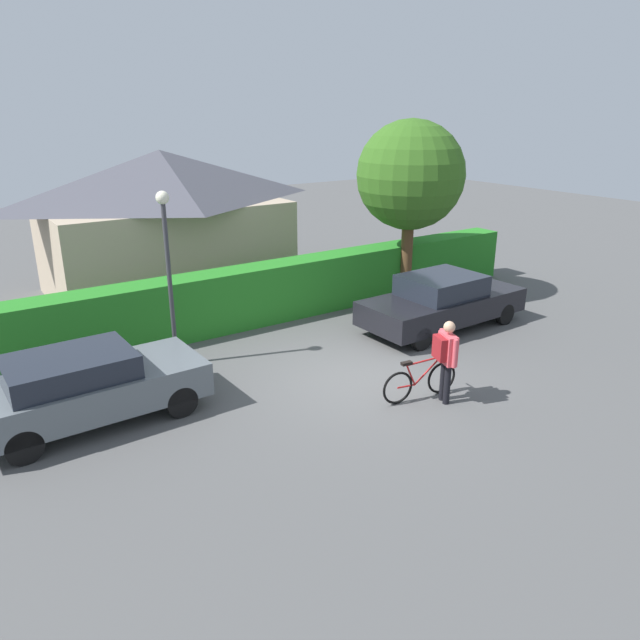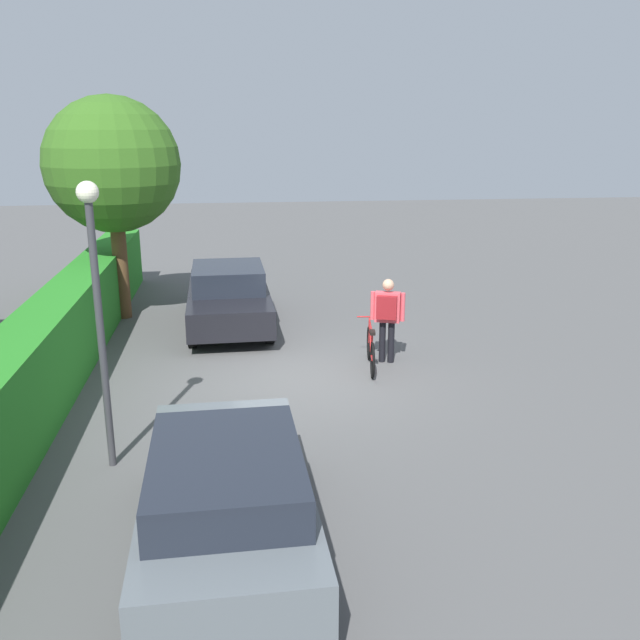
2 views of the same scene
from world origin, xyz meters
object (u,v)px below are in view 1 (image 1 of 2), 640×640
(parked_car_near, at_px, (88,385))
(person_rider, at_px, (446,354))
(bicycle, at_px, (420,381))
(street_lamp, at_px, (167,255))
(parked_car_far, at_px, (442,301))
(tree_kerbside, at_px, (410,176))

(parked_car_near, height_order, person_rider, person_rider)
(parked_car_near, bearing_deg, bicycle, -25.57)
(person_rider, distance_m, street_lamp, 6.17)
(parked_car_near, bearing_deg, street_lamp, 35.35)
(parked_car_far, xyz_separation_m, bicycle, (-3.30, -2.72, -0.34))
(person_rider, relative_size, street_lamp, 0.43)
(parked_car_near, xyz_separation_m, bicycle, (5.69, -2.72, -0.36))
(parked_car_far, bearing_deg, parked_car_near, -179.99)
(person_rider, bearing_deg, street_lamp, 128.00)
(tree_kerbside, bearing_deg, bicycle, -129.27)
(parked_car_near, bearing_deg, parked_car_far, 0.01)
(street_lamp, bearing_deg, parked_car_far, -13.55)
(bicycle, xyz_separation_m, person_rider, (0.27, -0.37, 0.65))
(bicycle, bearing_deg, parked_car_near, 154.43)
(parked_car_far, relative_size, person_rider, 2.73)
(person_rider, xyz_separation_m, street_lamp, (-3.68, 4.71, 1.52))
(bicycle, xyz_separation_m, street_lamp, (-3.41, 4.34, 2.17))
(parked_car_far, bearing_deg, person_rider, -134.40)
(parked_car_near, distance_m, person_rider, 6.73)
(bicycle, distance_m, tree_kerbside, 7.58)
(bicycle, xyz_separation_m, tree_kerbside, (4.33, 5.29, 3.27))
(parked_car_far, bearing_deg, bicycle, -140.50)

